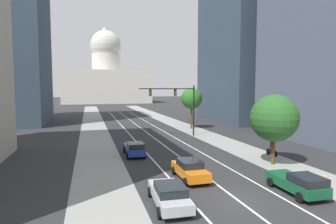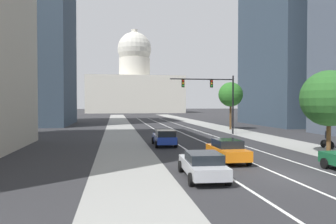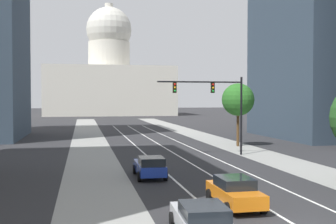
{
  "view_description": "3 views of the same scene",
  "coord_description": "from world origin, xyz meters",
  "px_view_note": "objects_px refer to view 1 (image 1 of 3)",
  "views": [
    {
      "loc": [
        -8.84,
        -15.33,
        6.93
      ],
      "look_at": [
        2.4,
        24.49,
        3.54
      ],
      "focal_mm": 30.21,
      "sensor_mm": 36.0,
      "label": 1
    },
    {
      "loc": [
        -8.84,
        -15.87,
        3.86
      ],
      "look_at": [
        -1.32,
        29.69,
        2.7
      ],
      "focal_mm": 34.66,
      "sensor_mm": 36.0,
      "label": 2
    },
    {
      "loc": [
        -8.84,
        -15.57,
        5.38
      ],
      "look_at": [
        1.54,
        36.68,
        3.74
      ],
      "focal_mm": 46.26,
      "sensor_mm": 36.0,
      "label": 3
    }
  ],
  "objects_px": {
    "street_tree_near_right": "(274,118)",
    "car_orange": "(190,169)",
    "capitol_building": "(106,79)",
    "car_blue": "(134,148)",
    "fire_hydrant": "(324,181)",
    "street_tree_mid_right": "(192,99)",
    "cyclist": "(272,148)",
    "car_green": "(298,183)",
    "traffic_signal_mast": "(178,100)",
    "car_silver": "(169,194)"
  },
  "relations": [
    {
      "from": "street_tree_near_right",
      "to": "cyclist",
      "type": "bearing_deg",
      "value": 55.61
    },
    {
      "from": "car_green",
      "to": "traffic_signal_mast",
      "type": "distance_m",
      "value": 24.26
    },
    {
      "from": "car_silver",
      "to": "street_tree_near_right",
      "type": "relative_size",
      "value": 0.74
    },
    {
      "from": "fire_hydrant",
      "to": "cyclist",
      "type": "xyz_separation_m",
      "value": [
        2.29,
        9.06,
        0.39
      ]
    },
    {
      "from": "car_blue",
      "to": "car_orange",
      "type": "distance_m",
      "value": 9.18
    },
    {
      "from": "capitol_building",
      "to": "car_silver",
      "type": "bearing_deg",
      "value": -91.93
    },
    {
      "from": "car_silver",
      "to": "street_tree_mid_right",
      "type": "bearing_deg",
      "value": -19.94
    },
    {
      "from": "fire_hydrant",
      "to": "traffic_signal_mast",
      "type": "bearing_deg",
      "value": 98.3
    },
    {
      "from": "car_silver",
      "to": "street_tree_mid_right",
      "type": "xyz_separation_m",
      "value": [
        12.79,
        30.47,
        4.54
      ]
    },
    {
      "from": "car_green",
      "to": "car_orange",
      "type": "relative_size",
      "value": 1.01
    },
    {
      "from": "car_green",
      "to": "street_tree_mid_right",
      "type": "relative_size",
      "value": 0.61
    },
    {
      "from": "capitol_building",
      "to": "traffic_signal_mast",
      "type": "bearing_deg",
      "value": -88.04
    },
    {
      "from": "car_green",
      "to": "traffic_signal_mast",
      "type": "relative_size",
      "value": 0.53
    },
    {
      "from": "fire_hydrant",
      "to": "street_tree_mid_right",
      "type": "relative_size",
      "value": 0.13
    },
    {
      "from": "capitol_building",
      "to": "car_silver",
      "type": "height_order",
      "value": "capitol_building"
    },
    {
      "from": "street_tree_near_right",
      "to": "street_tree_mid_right",
      "type": "relative_size",
      "value": 0.91
    },
    {
      "from": "capitol_building",
      "to": "cyclist",
      "type": "distance_m",
      "value": 120.68
    },
    {
      "from": "capitol_building",
      "to": "car_blue",
      "type": "distance_m",
      "value": 116.46
    },
    {
      "from": "car_silver",
      "to": "traffic_signal_mast",
      "type": "bearing_deg",
      "value": -16.04
    },
    {
      "from": "car_blue",
      "to": "capitol_building",
      "type": "bearing_deg",
      "value": -1.26
    },
    {
      "from": "street_tree_mid_right",
      "to": "car_green",
      "type": "bearing_deg",
      "value": -97.53
    },
    {
      "from": "capitol_building",
      "to": "street_tree_mid_right",
      "type": "height_order",
      "value": "capitol_building"
    },
    {
      "from": "car_blue",
      "to": "car_orange",
      "type": "xyz_separation_m",
      "value": [
        2.9,
        -8.71,
        -0.0
      ]
    },
    {
      "from": "car_green",
      "to": "car_blue",
      "type": "relative_size",
      "value": 0.98
    },
    {
      "from": "capitol_building",
      "to": "car_orange",
      "type": "height_order",
      "value": "capitol_building"
    },
    {
      "from": "traffic_signal_mast",
      "to": "fire_hydrant",
      "type": "relative_size",
      "value": 9.08
    },
    {
      "from": "capitol_building",
      "to": "car_orange",
      "type": "xyz_separation_m",
      "value": [
        -1.45,
        -124.55,
        -11.23
      ]
    },
    {
      "from": "fire_hydrant",
      "to": "car_orange",
      "type": "bearing_deg",
      "value": 152.93
    },
    {
      "from": "capitol_building",
      "to": "car_silver",
      "type": "xyz_separation_m",
      "value": [
        -4.35,
        -128.92,
        -11.28
      ]
    },
    {
      "from": "street_tree_near_right",
      "to": "car_orange",
      "type": "bearing_deg",
      "value": -167.29
    },
    {
      "from": "car_blue",
      "to": "traffic_signal_mast",
      "type": "distance_m",
      "value": 13.75
    },
    {
      "from": "car_silver",
      "to": "car_green",
      "type": "xyz_separation_m",
      "value": [
        8.69,
        -0.5,
        0.04
      ]
    },
    {
      "from": "car_orange",
      "to": "cyclist",
      "type": "height_order",
      "value": "cyclist"
    },
    {
      "from": "car_silver",
      "to": "cyclist",
      "type": "relative_size",
      "value": 2.77
    },
    {
      "from": "traffic_signal_mast",
      "to": "cyclist",
      "type": "bearing_deg",
      "value": -68.17
    },
    {
      "from": "traffic_signal_mast",
      "to": "cyclist",
      "type": "distance_m",
      "value": 15.94
    },
    {
      "from": "car_blue",
      "to": "street_tree_near_right",
      "type": "xyz_separation_m",
      "value": [
        11.77,
        -6.71,
        3.51
      ]
    },
    {
      "from": "car_blue",
      "to": "car_orange",
      "type": "relative_size",
      "value": 1.02
    },
    {
      "from": "car_orange",
      "to": "street_tree_near_right",
      "type": "distance_m",
      "value": 9.75
    },
    {
      "from": "car_silver",
      "to": "cyclist",
      "type": "bearing_deg",
      "value": -53.45
    },
    {
      "from": "capitol_building",
      "to": "car_blue",
      "type": "xyz_separation_m",
      "value": [
        -4.35,
        -115.84,
        -11.22
      ]
    },
    {
      "from": "capitol_building",
      "to": "cyclist",
      "type": "xyz_separation_m",
      "value": [
        9.3,
        -119.8,
        -11.15
      ]
    },
    {
      "from": "car_orange",
      "to": "street_tree_mid_right",
      "type": "bearing_deg",
      "value": -20.8
    },
    {
      "from": "car_orange",
      "to": "street_tree_near_right",
      "type": "relative_size",
      "value": 0.67
    },
    {
      "from": "cyclist",
      "to": "car_orange",
      "type": "bearing_deg",
      "value": 110.76
    },
    {
      "from": "capitol_building",
      "to": "car_green",
      "type": "relative_size",
      "value": 9.45
    },
    {
      "from": "car_orange",
      "to": "street_tree_near_right",
      "type": "bearing_deg",
      "value": -77.35
    },
    {
      "from": "capitol_building",
      "to": "traffic_signal_mast",
      "type": "height_order",
      "value": "capitol_building"
    },
    {
      "from": "capitol_building",
      "to": "car_silver",
      "type": "relative_size",
      "value": 8.66
    },
    {
      "from": "car_silver",
      "to": "fire_hydrant",
      "type": "xyz_separation_m",
      "value": [
        11.36,
        0.05,
        -0.26
      ]
    }
  ]
}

